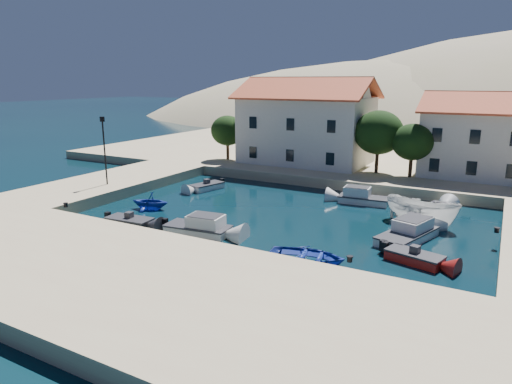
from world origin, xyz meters
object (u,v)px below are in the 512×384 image
Objects in this scene: building_mid at (478,134)px; building_left at (307,120)px; boat_east at (420,224)px; lamppost at (104,144)px; rowboat_south at (307,261)px; cabin_cruiser_south at (198,227)px; cabin_cruiser_east at (407,234)px.

building_left is at bearing -176.82° from building_mid.
boat_east is at bearing -98.18° from building_mid.
lamppost is 1.38× the size of rowboat_south.
lamppost is at bearing -144.55° from building_mid.
building_left reaches higher than lamppost.
rowboat_south is (22.54, -5.97, -4.75)m from lamppost.
building_left is at bearing 13.76° from rowboat_south.
cabin_cruiser_south reaches higher than boat_east.
boat_east is (15.67, -15.20, -5.94)m from building_left.
lamppost is at bearing 65.89° from rowboat_south.
cabin_cruiser_east reaches higher than rowboat_south.
building_mid is at bearing -23.74° from rowboat_south.
lamppost is (-29.50, -21.00, -0.47)m from building_mid.
building_left is 28.84m from rowboat_south.
building_mid reaches higher than lamppost.
building_mid is 2.33× the size of rowboat_south.
boat_east reaches higher than rowboat_south.
building_left is 3.26× the size of rowboat_south.
rowboat_south is (8.55, -0.91, -0.48)m from cabin_cruiser_south.
cabin_cruiser_east is (4.47, 6.52, 0.48)m from rowboat_south.
lamppost is 27.35m from cabin_cruiser_east.
building_left reaches higher than boat_east.
building_left is 25.47m from cabin_cruiser_east.
building_left is 18.04m from building_mid.
cabin_cruiser_south is (13.99, -5.05, -4.28)m from lamppost.
building_mid is (18.00, 1.00, -0.71)m from building_left.
boat_east is at bearing 30.52° from cabin_cruiser_south.
cabin_cruiser_south is at bearing 130.02° from cabin_cruiser_east.
building_mid is at bearing 52.97° from cabin_cruiser_south.
cabin_cruiser_east is at bearing -51.43° from building_left.
building_left is at bearing 60.10° from lamppost.
cabin_cruiser_east is at bearing -43.72° from rowboat_south.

